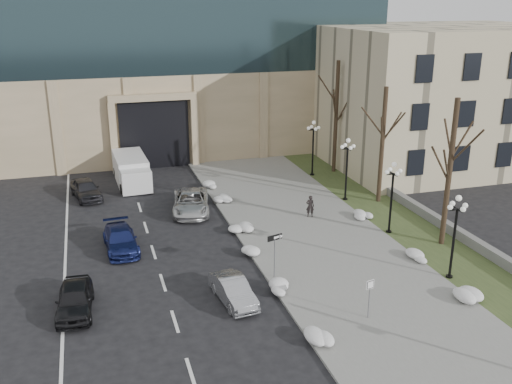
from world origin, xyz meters
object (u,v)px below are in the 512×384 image
(lamppost_c, at_px, (347,161))
(car_c, at_px, (121,240))
(one_way_sign, at_px, (277,242))
(car_e, at_px, (86,189))
(car_b, at_px, (233,291))
(lamppost_b, at_px, (392,188))
(car_d, at_px, (191,202))
(keep_sign, at_px, (370,291))
(lamppost_a, at_px, (455,226))
(lamppost_d, at_px, (313,141))
(car_a, at_px, (75,299))
(pedestrian, at_px, (310,206))
(box_truck, at_px, (132,171))

(lamppost_c, bearing_deg, car_c, -166.18)
(one_way_sign, height_order, lamppost_c, lamppost_c)
(car_c, distance_m, lamppost_c, 17.26)
(car_e, bearing_deg, car_b, -82.10)
(lamppost_b, bearing_deg, one_way_sign, -157.13)
(car_d, bearing_deg, car_b, -80.81)
(car_b, bearing_deg, lamppost_c, 38.32)
(keep_sign, distance_m, lamppost_a, 6.77)
(lamppost_c, bearing_deg, car_d, 175.04)
(car_c, distance_m, car_d, 7.26)
(one_way_sign, bearing_deg, lamppost_a, -34.11)
(car_b, bearing_deg, car_d, 81.20)
(car_d, bearing_deg, car_c, -125.14)
(keep_sign, relative_size, lamppost_b, 0.43)
(car_b, distance_m, car_d, 13.01)
(car_b, distance_m, lamppost_c, 16.96)
(lamppost_d, bearing_deg, car_e, -178.89)
(car_a, relative_size, car_b, 1.08)
(car_d, distance_m, pedestrian, 8.35)
(car_e, relative_size, lamppost_c, 0.90)
(box_truck, distance_m, lamppost_b, 21.45)
(car_c, distance_m, lamppost_d, 19.83)
(car_a, relative_size, box_truck, 0.59)
(car_e, bearing_deg, pedestrian, -43.21)
(pedestrian, height_order, lamppost_b, lamppost_b)
(lamppost_a, bearing_deg, one_way_sign, 162.57)
(car_e, bearing_deg, lamppost_c, -30.80)
(lamppost_a, height_order, lamppost_b, same)
(car_a, distance_m, car_b, 7.60)
(keep_sign, distance_m, lamppost_d, 22.85)
(car_b, relative_size, one_way_sign, 1.47)
(car_d, distance_m, keep_sign, 17.30)
(lamppost_d, bearing_deg, car_d, -154.19)
(car_b, bearing_deg, one_way_sign, 24.41)
(car_c, relative_size, car_d, 0.85)
(car_b, height_order, lamppost_d, lamppost_d)
(car_c, height_order, lamppost_b, lamppost_b)
(one_way_sign, xyz_separation_m, lamppost_a, (8.83, -2.77, 0.97))
(pedestrian, height_order, lamppost_a, lamppost_a)
(box_truck, xyz_separation_m, lamppost_c, (14.77, -8.93, 2.03))
(one_way_sign, relative_size, lamppost_a, 0.54)
(car_e, xyz_separation_m, pedestrian, (14.56, -8.70, 0.15))
(keep_sign, xyz_separation_m, lamppost_a, (6.11, 2.47, 1.55))
(car_c, distance_m, one_way_sign, 10.01)
(car_c, xyz_separation_m, one_way_sign, (7.76, -6.15, 1.45))
(car_b, relative_size, keep_sign, 1.81)
(car_c, bearing_deg, car_b, -61.55)
(car_b, relative_size, lamppost_a, 0.79)
(lamppost_b, bearing_deg, car_a, -167.42)
(lamppost_a, bearing_deg, car_b, 175.19)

